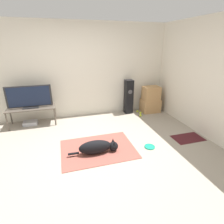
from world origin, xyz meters
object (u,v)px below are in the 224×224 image
cardboard_box_upper (151,93)px  tennis_ball_by_boxes (141,115)px  tv_stand (32,110)px  floor_speaker (129,97)px  cardboard_box_lower (150,105)px  tv (29,97)px  frisbee (150,147)px  tennis_ball_near_speaker (137,111)px  game_console (30,123)px  tennis_ball_loose_on_carpet (140,113)px  dog (98,147)px

cardboard_box_upper → tennis_ball_by_boxes: (-0.45, -0.28, -0.56)m
tv_stand → floor_speaker: bearing=2.4°
cardboard_box_lower → cardboard_box_upper: (-0.01, -0.01, 0.40)m
tv_stand → tv: bearing=90.0°
floor_speaker → tv_stand: (-2.69, -0.11, -0.08)m
frisbee → tv: 3.12m
cardboard_box_lower → tennis_ball_near_speaker: bearing=174.4°
tennis_ball_near_speaker → game_console: game_console is taller
game_console → tennis_ball_loose_on_carpet: bearing=-2.6°
tennis_ball_by_boxes → tennis_ball_near_speaker: same height
cardboard_box_upper → tv_stand: 3.38m
game_console → tennis_ball_near_speaker: bearing=0.2°
frisbee → tv: size_ratio=0.20×
dog → cardboard_box_lower: 2.69m
cardboard_box_lower → tennis_ball_by_boxes: bearing=-147.5°
frisbee → game_console: game_console is taller
tv_stand → tennis_ball_by_boxes: (2.93, -0.28, -0.39)m
cardboard_box_upper → tv: 3.38m
dog → cardboard_box_upper: size_ratio=2.01×
frisbee → tv: bearing=142.6°
dog → tennis_ball_by_boxes: 2.16m
tennis_ball_by_boxes → tennis_ball_loose_on_carpet: bearing=66.8°
cardboard_box_upper → tennis_ball_near_speaker: 0.69m
tv_stand → tennis_ball_near_speaker: 3.00m
tv → tennis_ball_loose_on_carpet: bearing=-2.0°
cardboard_box_upper → game_console: bearing=179.3°
cardboard_box_upper → tennis_ball_by_boxes: cardboard_box_upper is taller
floor_speaker → dog: bearing=-126.1°
dog → tennis_ball_loose_on_carpet: (1.66, 1.63, -0.11)m
cardboard_box_lower → floor_speaker: 0.76m
cardboard_box_lower → cardboard_box_upper: 0.40m
dog → frisbee: bearing=-5.4°
floor_speaker → tv_stand: floor_speaker is taller
tennis_ball_near_speaker → tv_stand: bearing=-179.1°
cardboard_box_lower → tv: size_ratio=0.51×
tennis_ball_near_speaker → tennis_ball_loose_on_carpet: bearing=-79.3°
floor_speaker → tennis_ball_by_boxes: 0.66m
dog → tennis_ball_loose_on_carpet: 2.34m
frisbee → tennis_ball_near_speaker: (0.57, 1.88, 0.02)m
dog → tennis_ball_loose_on_carpet: bearing=44.5°
tennis_ball_near_speaker → tv: bearing=-179.2°
cardboard_box_lower → game_console: (-3.47, 0.03, -0.15)m
floor_speaker → tv: bearing=-177.6°
tv → frisbee: bearing=-37.4°
frisbee → cardboard_box_lower: size_ratio=0.39×
dog → frisbee: dog is taller
floor_speaker → game_console: 2.82m
tv → tennis_ball_near_speaker: bearing=0.8°
tv_stand → cardboard_box_upper: bearing=-0.1°
tennis_ball_by_boxes → tennis_ball_loose_on_carpet: same height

